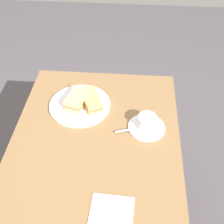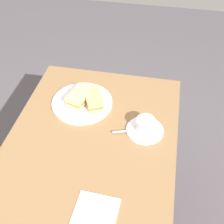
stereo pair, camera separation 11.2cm
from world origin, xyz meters
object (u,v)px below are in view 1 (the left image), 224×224
object	(u,v)px
sandwich_back	(91,100)
coffee_cup	(148,122)
sandwich_plate	(80,105)
dining_table	(94,164)
coffee_saucer	(147,127)
sandwich_front	(77,100)
spoon	(130,129)
napkin	(111,215)

from	to	relation	value
sandwich_back	coffee_cup	size ratio (longest dim) A/B	1.60
sandwich_plate	coffee_cup	xyz separation A→B (m)	(0.12, 0.32, 0.03)
dining_table	coffee_saucer	xyz separation A→B (m)	(-0.15, 0.22, 0.10)
sandwich_plate	sandwich_front	world-z (taller)	sandwich_front
dining_table	sandwich_back	bearing A→B (deg)	-170.97
coffee_cup	spoon	distance (m)	0.08
napkin	coffee_saucer	bearing A→B (deg)	163.64
dining_table	sandwich_front	bearing A→B (deg)	-157.97
sandwich_back	napkin	distance (m)	0.56
dining_table	napkin	distance (m)	0.30
sandwich_front	coffee_saucer	distance (m)	0.35
coffee_cup	sandwich_plate	bearing A→B (deg)	-110.58
sandwich_front	coffee_cup	bearing A→B (deg)	70.06
dining_table	napkin	world-z (taller)	napkin
coffee_saucer	spoon	world-z (taller)	spoon
sandwich_back	napkin	bearing A→B (deg)	14.32
dining_table	sandwich_front	world-z (taller)	sandwich_front
sandwich_back	sandwich_plate	bearing A→B (deg)	-85.67
sandwich_front	napkin	bearing A→B (deg)	20.64
dining_table	sandwich_plate	distance (m)	0.30
coffee_saucer	spoon	xyz separation A→B (m)	(0.02, -0.07, 0.01)
sandwich_back	spoon	xyz separation A→B (m)	(0.15, 0.19, -0.03)
coffee_cup	dining_table	bearing A→B (deg)	-56.64
coffee_saucer	napkin	xyz separation A→B (m)	(0.42, -0.12, -0.00)
sandwich_plate	coffee_cup	world-z (taller)	coffee_cup
sandwich_front	napkin	size ratio (longest dim) A/B	1.00
napkin	dining_table	bearing A→B (deg)	-160.73
sandwich_front	sandwich_back	size ratio (longest dim) A/B	0.90
sandwich_back	sandwich_front	bearing A→B (deg)	-85.61
coffee_saucer	spoon	size ratio (longest dim) A/B	1.68
coffee_cup	spoon	bearing A→B (deg)	-72.39
sandwich_front	coffee_cup	world-z (taller)	coffee_cup
dining_table	napkin	bearing A→B (deg)	19.27
sandwich_plate	coffee_saucer	bearing A→B (deg)	69.45
coffee_saucer	napkin	size ratio (longest dim) A/B	1.08
sandwich_plate	napkin	world-z (taller)	sandwich_plate
sandwich_front	sandwich_back	bearing A→B (deg)	94.39
sandwich_plate	sandwich_back	bearing A→B (deg)	94.33
dining_table	coffee_cup	bearing A→B (deg)	123.36
coffee_saucer	spoon	bearing A→B (deg)	-71.50
coffee_cup	spoon	world-z (taller)	coffee_cup
dining_table	sandwich_back	distance (m)	0.30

